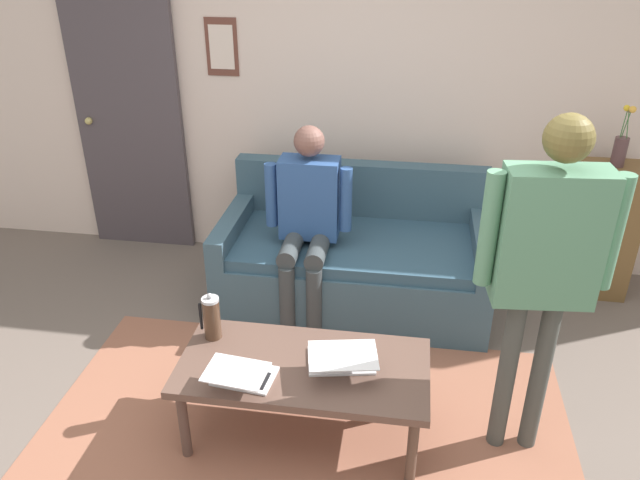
# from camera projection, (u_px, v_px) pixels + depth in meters

# --- Properties ---
(ground_plane) EXTENTS (7.68, 7.68, 0.00)m
(ground_plane) POSITION_uv_depth(u_px,v_px,m) (293.00, 458.00, 3.08)
(ground_plane) COLOR #6A5C54
(area_rug) EXTENTS (2.76, 1.91, 0.01)m
(area_rug) POSITION_uv_depth(u_px,v_px,m) (301.00, 445.00, 3.15)
(area_rug) COLOR #955C45
(area_rug) RESTS_ON ground_plane
(back_wall) EXTENTS (7.04, 0.11, 2.70)m
(back_wall) POSITION_uv_depth(u_px,v_px,m) (348.00, 82.00, 4.38)
(back_wall) COLOR beige
(back_wall) RESTS_ON ground_plane
(interior_door) EXTENTS (0.82, 0.09, 2.05)m
(interior_door) POSITION_uv_depth(u_px,v_px,m) (130.00, 121.00, 4.67)
(interior_door) COLOR #483F44
(interior_door) RESTS_ON ground_plane
(couch) EXTENTS (1.77, 0.92, 0.88)m
(couch) POSITION_uv_depth(u_px,v_px,m) (354.00, 260.00, 4.24)
(couch) COLOR #375362
(couch) RESTS_ON ground_plane
(coffee_table) EXTENTS (1.23, 0.61, 0.45)m
(coffee_table) POSITION_uv_depth(u_px,v_px,m) (303.00, 372.00, 3.05)
(coffee_table) COLOR brown
(coffee_table) RESTS_ON ground_plane
(laptop_left) EXTENTS (0.31, 0.33, 0.12)m
(laptop_left) POSITION_uv_depth(u_px,v_px,m) (242.00, 375.00, 2.90)
(laptop_left) COLOR silver
(laptop_left) RESTS_ON coffee_table
(laptop_center) EXTENTS (0.38, 0.38, 0.13)m
(laptop_center) POSITION_uv_depth(u_px,v_px,m) (342.00, 359.00, 3.00)
(laptop_center) COLOR silver
(laptop_center) RESTS_ON coffee_table
(french_press) EXTENTS (0.11, 0.09, 0.27)m
(french_press) POSITION_uv_depth(u_px,v_px,m) (212.00, 318.00, 3.17)
(french_press) COLOR #4C3323
(french_press) RESTS_ON coffee_table
(side_shelf) EXTENTS (0.42, 0.32, 0.94)m
(side_shelf) POSITION_uv_depth(u_px,v_px,m) (601.00, 230.00, 4.27)
(side_shelf) COLOR brown
(side_shelf) RESTS_ON ground_plane
(flower_vase) EXTENTS (0.09, 0.10, 0.41)m
(flower_vase) POSITION_uv_depth(u_px,v_px,m) (621.00, 147.00, 3.99)
(flower_vase) COLOR #513738
(flower_vase) RESTS_ON side_shelf
(person_standing) EXTENTS (0.60, 0.23, 1.72)m
(person_standing) POSITION_uv_depth(u_px,v_px,m) (546.00, 254.00, 2.67)
(person_standing) COLOR #444641
(person_standing) RESTS_ON ground_plane
(person_seated) EXTENTS (0.55, 0.51, 1.28)m
(person_seated) POSITION_uv_depth(u_px,v_px,m) (308.00, 215.00, 3.88)
(person_seated) COLOR #343B3E
(person_seated) RESTS_ON ground_plane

